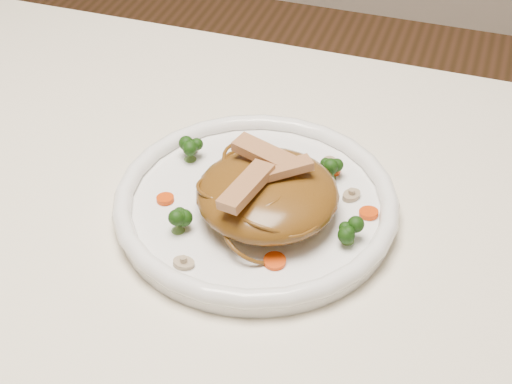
% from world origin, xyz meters
% --- Properties ---
extents(table, '(1.20, 0.80, 0.75)m').
position_xyz_m(table, '(0.00, 0.00, 0.65)').
color(table, white).
rests_on(table, ground).
extents(plate, '(0.37, 0.37, 0.02)m').
position_xyz_m(plate, '(0.10, 0.05, 0.76)').
color(plate, white).
rests_on(plate, table).
extents(noodle_mound, '(0.19, 0.19, 0.05)m').
position_xyz_m(noodle_mound, '(0.11, 0.03, 0.79)').
color(noodle_mound, brown).
rests_on(noodle_mound, plate).
extents(chicken_a, '(0.06, 0.05, 0.01)m').
position_xyz_m(chicken_a, '(0.13, 0.04, 0.82)').
color(chicken_a, tan).
rests_on(chicken_a, noodle_mound).
extents(chicken_b, '(0.07, 0.04, 0.01)m').
position_xyz_m(chicken_b, '(0.10, 0.06, 0.82)').
color(chicken_b, tan).
rests_on(chicken_b, noodle_mound).
extents(chicken_c, '(0.04, 0.07, 0.01)m').
position_xyz_m(chicken_c, '(0.10, 0.00, 0.82)').
color(chicken_c, tan).
rests_on(chicken_c, noodle_mound).
extents(broccoli_0, '(0.04, 0.04, 0.03)m').
position_xyz_m(broccoli_0, '(0.16, 0.11, 0.78)').
color(broccoli_0, '#19410D').
rests_on(broccoli_0, plate).
extents(broccoli_1, '(0.03, 0.03, 0.03)m').
position_xyz_m(broccoli_1, '(0.00, 0.09, 0.78)').
color(broccoli_1, '#19410D').
rests_on(broccoli_1, plate).
extents(broccoli_2, '(0.03, 0.03, 0.03)m').
position_xyz_m(broccoli_2, '(0.04, -0.02, 0.78)').
color(broccoli_2, '#19410D').
rests_on(broccoli_2, plate).
extents(broccoli_3, '(0.03, 0.03, 0.03)m').
position_xyz_m(broccoli_3, '(0.20, 0.02, 0.78)').
color(broccoli_3, '#19410D').
rests_on(broccoli_3, plate).
extents(carrot_0, '(0.03, 0.03, 0.00)m').
position_xyz_m(carrot_0, '(0.16, 0.12, 0.77)').
color(carrot_0, '#EC4408').
rests_on(carrot_0, plate).
extents(carrot_1, '(0.02, 0.02, 0.00)m').
position_xyz_m(carrot_1, '(0.01, 0.02, 0.77)').
color(carrot_1, '#EC4408').
rests_on(carrot_1, plate).
extents(carrot_2, '(0.02, 0.02, 0.00)m').
position_xyz_m(carrot_2, '(0.21, 0.06, 0.77)').
color(carrot_2, '#EC4408').
rests_on(carrot_2, plate).
extents(carrot_3, '(0.02, 0.02, 0.00)m').
position_xyz_m(carrot_3, '(0.06, 0.13, 0.77)').
color(carrot_3, '#EC4408').
rests_on(carrot_3, plate).
extents(carrot_4, '(0.03, 0.03, 0.00)m').
position_xyz_m(carrot_4, '(0.14, -0.03, 0.77)').
color(carrot_4, '#EC4408').
rests_on(carrot_4, plate).
extents(mushroom_0, '(0.02, 0.02, 0.01)m').
position_xyz_m(mushroom_0, '(0.06, -0.06, 0.77)').
color(mushroom_0, '#C2B491').
rests_on(mushroom_0, plate).
extents(mushroom_1, '(0.03, 0.03, 0.01)m').
position_xyz_m(mushroom_1, '(0.19, 0.08, 0.77)').
color(mushroom_1, '#C2B491').
rests_on(mushroom_1, plate).
extents(mushroom_2, '(0.03, 0.03, 0.01)m').
position_xyz_m(mushroom_2, '(-0.00, 0.11, 0.77)').
color(mushroom_2, '#C2B491').
rests_on(mushroom_2, plate).
extents(mushroom_3, '(0.03, 0.03, 0.01)m').
position_xyz_m(mushroom_3, '(0.15, 0.13, 0.77)').
color(mushroom_3, '#C2B491').
rests_on(mushroom_3, plate).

